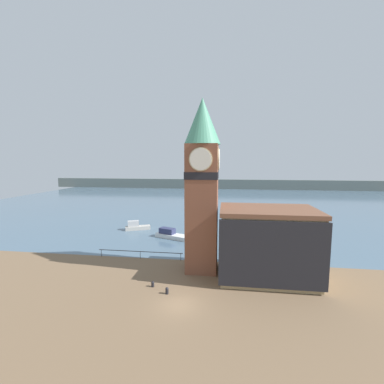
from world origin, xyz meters
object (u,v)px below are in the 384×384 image
at_px(boat_far, 136,226).
at_px(mooring_bollard_far, 167,290).
at_px(clock_tower, 202,181).
at_px(pier_building, 267,243).
at_px(boat_near, 171,234).
at_px(mooring_bollard_near, 153,284).

height_order(boat_far, mooring_bollard_far, boat_far).
xyz_separation_m(clock_tower, pier_building, (8.05, -1.28, -7.32)).
bearing_deg(pier_building, boat_near, 135.91).
bearing_deg(clock_tower, pier_building, -9.04).
xyz_separation_m(clock_tower, boat_far, (-15.42, 18.03, -10.93)).
distance_m(clock_tower, boat_near, 18.65).
relative_size(boat_far, mooring_bollard_near, 8.26).
relative_size(boat_near, mooring_bollard_near, 10.77).
xyz_separation_m(boat_near, boat_far, (-8.40, 4.71, 0.06)).
bearing_deg(pier_building, boat_far, 140.55).
bearing_deg(clock_tower, mooring_bollard_near, -132.82).
height_order(clock_tower, boat_near, clock_tower).
bearing_deg(mooring_bollard_far, boat_far, 116.41).
xyz_separation_m(clock_tower, mooring_bollard_far, (-3.10, -6.79, -11.23)).
distance_m(pier_building, mooring_bollard_far, 13.03).
relative_size(boat_near, boat_far, 1.30).
xyz_separation_m(clock_tower, mooring_bollard_near, (-5.06, -5.46, -11.28)).
bearing_deg(mooring_bollard_far, pier_building, 26.30).
bearing_deg(mooring_bollard_near, pier_building, 17.69).
distance_m(clock_tower, boat_far, 26.13).
bearing_deg(pier_building, clock_tower, 170.96).
xyz_separation_m(clock_tower, boat_near, (-7.03, 13.32, -10.99)).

